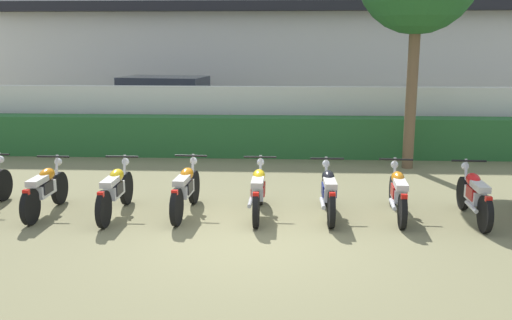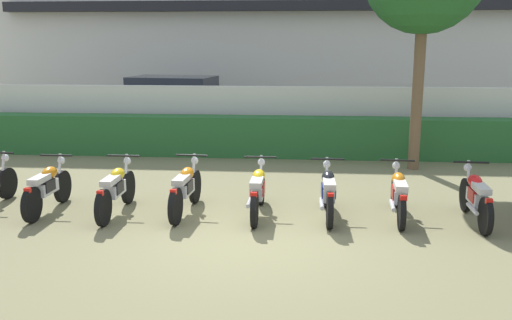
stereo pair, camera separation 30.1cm
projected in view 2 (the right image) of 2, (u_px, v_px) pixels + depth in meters
The scene contains 12 objects.
ground at pixel (248, 239), 8.58m from camera, with size 60.00×60.00×0.00m, color olive.
building at pixel (284, 17), 23.25m from camera, with size 24.88×6.50×8.13m.
compound_wall at pixel (273, 119), 15.29m from camera, with size 23.64×0.30×1.81m, color silver.
hedge_row at pixel (271, 137), 14.68m from camera, with size 18.91×0.70×1.07m, color #28602D.
parked_car at pixel (178, 105), 18.41m from camera, with size 4.72×2.61×1.89m.
motorcycle_in_row_1 at pixel (47, 187), 9.87m from camera, with size 0.60×1.84×0.96m.
motorcycle_in_row_2 at pixel (116, 189), 9.75m from camera, with size 0.60×1.97×0.97m.
motorcycle_in_row_3 at pixel (185, 188), 9.79m from camera, with size 0.60×1.95×0.97m.
motorcycle_in_row_4 at pixel (258, 190), 9.68m from camera, with size 0.60×1.95×0.96m.
motorcycle_in_row_5 at pixel (328, 192), 9.56m from camera, with size 0.60×1.82×0.96m.
motorcycle_in_row_6 at pixel (398, 194), 9.50m from camera, with size 0.60×1.85×0.95m.
motorcycle_in_row_7 at pixel (476, 197), 9.28m from camera, with size 0.60×1.87×0.96m.
Camera 2 is at (0.79, -8.10, 2.99)m, focal length 38.73 mm.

